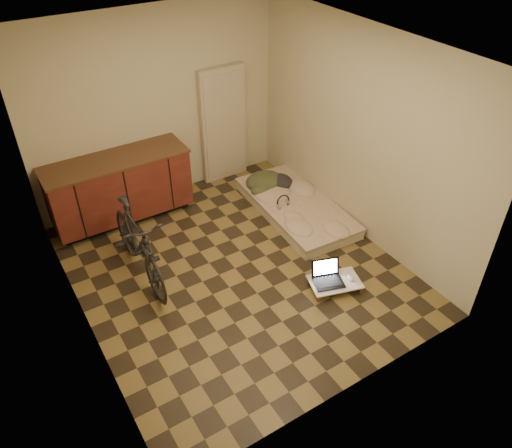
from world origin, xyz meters
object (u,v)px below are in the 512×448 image
bicycle (137,241)px  lap_desk (335,282)px  futon (296,207)px  laptop (327,277)px

bicycle → lap_desk: bearing=-36.7°
futon → laptop: size_ratio=4.86×
futon → lap_desk: (-0.50, -1.46, 0.00)m
laptop → futon: bearing=86.9°
bicycle → futon: (2.28, 0.10, -0.43)m
bicycle → futon: size_ratio=0.81×
futon → laptop: laptop is taller
lap_desk → laptop: laptop is taller
bicycle → lap_desk: (1.78, -1.36, -0.43)m
lap_desk → futon: bearing=87.5°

